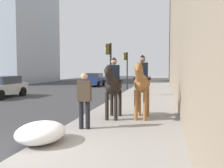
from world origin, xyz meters
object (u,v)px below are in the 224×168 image
Objects in this scene: traffic_light_far_curb at (126,64)px; car_near_lane at (1,86)px; mounted_horse_near at (113,85)px; pedestrian_greeting at (84,97)px; car_mid_lane at (94,79)px; traffic_light_near_curb at (109,61)px; mounted_horse_far at (142,83)px.

car_near_lane is at bearing 141.16° from traffic_light_far_curb.
car_near_lane is at bearing -125.15° from mounted_horse_near.
car_near_lane is 11.41m from traffic_light_far_curb.
pedestrian_greeting is 0.43× the size of car_mid_lane.
traffic_light_near_curb is at bearing -179.83° from traffic_light_far_curb.
mounted_horse_near is 1.33× the size of pedestrian_greeting.
mounted_horse_far is 11.53m from car_near_lane.
mounted_horse_near is at bearing -166.64° from traffic_light_near_curb.
mounted_horse_far is 18.98m from car_mid_lane.
traffic_light_near_curb is at bearing 19.57° from car_mid_lane.
traffic_light_near_curb is at bearing 1.32° from pedestrian_greeting.
pedestrian_greeting is at bearing -36.09° from mounted_horse_far.
pedestrian_greeting is 0.47× the size of traffic_light_near_curb.
pedestrian_greeting is (-1.98, 1.56, -0.34)m from mounted_horse_far.
mounted_horse_near reaches higher than car_mid_lane.
mounted_horse_near is at bearing -22.55° from pedestrian_greeting.
mounted_horse_far reaches higher than car_mid_lane.
mounted_horse_far is at bearing 98.71° from mounted_horse_near.
mounted_horse_near reaches higher than car_near_lane.
pedestrian_greeting reaches higher than car_near_lane.
mounted_horse_far is 2.54m from pedestrian_greeting.
car_near_lane and car_mid_lane have the same top height.
mounted_horse_near is 1.90m from pedestrian_greeting.
car_mid_lane is at bearing 53.18° from traffic_light_far_curb.
traffic_light_near_curb is (-10.56, -4.02, 1.67)m from car_mid_lane.
pedestrian_greeting is 9.30m from traffic_light_near_curb.
car_near_lane is 1.14× the size of traffic_light_far_curb.
car_near_lane is (7.89, 8.32, -0.34)m from pedestrian_greeting.
traffic_light_near_curb reaches higher than car_mid_lane.
traffic_light_near_curb is (7.15, 2.76, 0.99)m from mounted_horse_far.
car_near_lane is at bearing -118.80° from mounted_horse_far.
traffic_light_near_curb reaches higher than traffic_light_far_curb.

